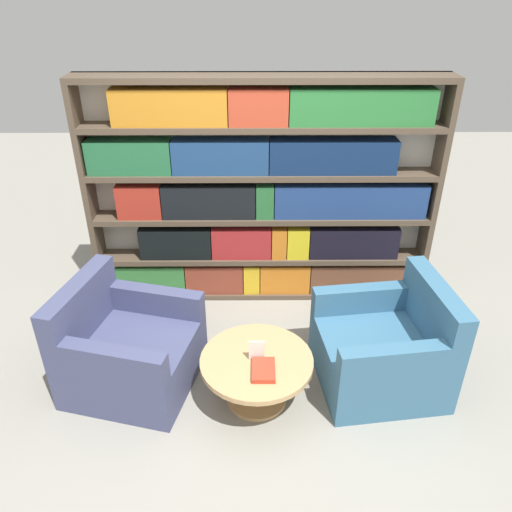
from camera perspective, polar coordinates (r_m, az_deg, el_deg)
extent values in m
plane|color=gray|center=(3.82, 0.96, -16.72)|extent=(14.00, 14.00, 0.00)
cube|color=silver|center=(4.58, 0.64, 7.53)|extent=(3.09, 0.05, 2.06)
cube|color=brown|center=(4.69, -18.37, 6.51)|extent=(0.05, 0.30, 2.06)
cube|color=brown|center=(4.74, 19.49, 6.57)|extent=(0.05, 0.30, 2.06)
cube|color=brown|center=(4.94, 0.59, -3.84)|extent=(2.99, 0.30, 0.05)
cube|color=brown|center=(4.74, 0.62, 0.03)|extent=(2.99, 0.30, 0.05)
cube|color=brown|center=(4.55, 0.65, 4.53)|extent=(2.99, 0.30, 0.05)
cube|color=brown|center=(4.38, 0.68, 9.38)|extent=(2.99, 0.30, 0.05)
cube|color=brown|center=(4.26, 0.71, 14.57)|extent=(2.99, 0.30, 0.05)
cube|color=brown|center=(4.17, 0.75, 19.69)|extent=(2.99, 0.30, 0.05)
cube|color=#347537|center=(4.92, -11.72, -2.30)|extent=(0.64, 0.20, 0.30)
cube|color=brown|center=(4.84, -4.73, -2.32)|extent=(0.55, 0.20, 0.30)
cube|color=gold|center=(4.83, -0.50, -2.31)|extent=(0.15, 0.20, 0.30)
cube|color=orange|center=(4.84, 3.29, -2.29)|extent=(0.47, 0.20, 0.30)
cube|color=brown|center=(4.93, 11.66, -2.22)|extent=(0.95, 0.20, 0.30)
cube|color=black|center=(4.69, -9.12, 1.69)|extent=(0.66, 0.20, 0.30)
cube|color=#A42627|center=(4.63, -1.66, 1.74)|extent=(0.54, 0.20, 0.30)
cube|color=orange|center=(4.64, 2.63, 1.75)|extent=(0.13, 0.20, 0.30)
cube|color=gold|center=(4.65, 4.78, 1.75)|extent=(0.20, 0.20, 0.30)
cube|color=black|center=(4.72, 11.03, 1.75)|extent=(0.82, 0.20, 0.30)
cube|color=#A72D20|center=(4.56, -13.12, 6.25)|extent=(0.39, 0.20, 0.31)
cube|color=black|center=(4.47, -5.39, 6.41)|extent=(0.82, 0.20, 0.31)
cube|color=#286634|center=(4.45, 1.01, 6.45)|extent=(0.15, 0.20, 0.31)
cube|color=navy|center=(4.53, 10.67, 6.37)|extent=(1.34, 0.20, 0.31)
cube|color=#24663B|center=(4.43, -14.23, 10.99)|extent=(0.71, 0.20, 0.29)
cube|color=navy|center=(4.31, -4.08, 11.32)|extent=(0.81, 0.20, 0.29)
cube|color=#12274D|center=(4.36, 8.76, 11.25)|extent=(1.08, 0.20, 0.29)
cube|color=orange|center=(4.24, -9.85, 16.47)|extent=(0.93, 0.20, 0.29)
cube|color=#C04127|center=(4.19, 0.27, 16.72)|extent=(0.48, 0.20, 0.29)
cube|color=#2B7636|center=(4.28, 11.96, 16.40)|extent=(1.17, 0.20, 0.29)
cube|color=#42476B|center=(3.97, -13.75, -11.46)|extent=(1.06, 1.03, 0.41)
cube|color=#42476B|center=(3.89, -19.41, -5.66)|extent=(0.34, 0.85, 0.43)
cube|color=#42476B|center=(3.51, -15.92, -11.58)|extent=(0.75, 0.30, 0.21)
cube|color=#42476B|center=(4.01, -11.15, -5.03)|extent=(0.75, 0.30, 0.21)
cube|color=#386684|center=(3.98, 13.80, -11.34)|extent=(0.98, 0.95, 0.41)
cube|color=#386684|center=(3.87, 19.70, -5.87)|extent=(0.24, 0.86, 0.43)
cube|color=#386684|center=(4.04, 11.68, -4.80)|extent=(0.75, 0.21, 0.21)
cube|color=#386684|center=(3.51, 15.33, -11.48)|extent=(0.75, 0.21, 0.21)
cylinder|color=tan|center=(3.74, 0.07, -14.16)|extent=(0.15, 0.15, 0.35)
cylinder|color=tan|center=(3.85, 0.07, -15.87)|extent=(0.44, 0.44, 0.03)
cylinder|color=tan|center=(3.61, 0.07, -11.94)|extent=(0.81, 0.81, 0.04)
cube|color=black|center=(3.59, 0.07, -11.64)|extent=(0.07, 0.06, 0.01)
cube|color=silver|center=(3.54, 0.07, -10.73)|extent=(0.11, 0.01, 0.16)
cube|color=#B73823|center=(3.48, 0.86, -12.90)|extent=(0.16, 0.23, 0.04)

